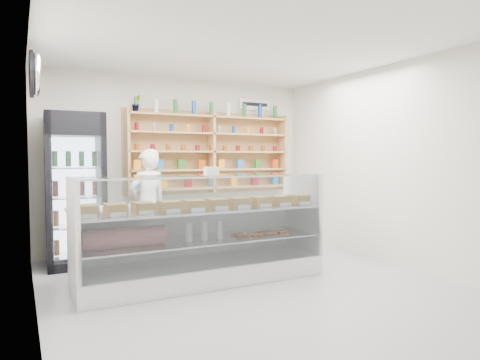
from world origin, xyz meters
TOP-DOWN VIEW (x-y plane):
  - room at (0.00, 0.00)m, footprint 5.00×5.00m
  - display_counter at (-0.41, 0.54)m, footprint 2.98×0.89m
  - shop_worker at (-0.71, 1.90)m, footprint 0.68×0.55m
  - drinks_cooler at (-1.69, 2.02)m, footprint 0.78×0.76m
  - wall_shelving at (0.50, 2.34)m, footprint 2.84×0.28m
  - potted_plant at (-0.75, 2.34)m, footprint 0.18×0.16m
  - security_mirror at (-2.17, 1.20)m, footprint 0.15×0.50m
  - wall_sign at (1.40, 2.47)m, footprint 0.62×0.03m

SIDE VIEW (x-z plane):
  - display_counter at x=-0.41m, z-range -0.29..1.00m
  - shop_worker at x=-0.71m, z-range 0.00..1.63m
  - drinks_cooler at x=-1.69m, z-range 0.00..2.11m
  - room at x=0.00m, z-range -1.10..3.90m
  - wall_shelving at x=0.50m, z-range 0.93..2.26m
  - potted_plant at x=-0.75m, z-range 2.20..2.46m
  - security_mirror at x=-2.17m, z-range 2.20..2.70m
  - wall_sign at x=1.40m, z-range 2.35..2.55m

